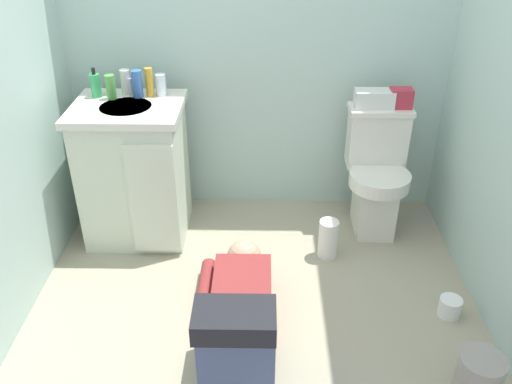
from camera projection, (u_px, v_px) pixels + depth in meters
ground_plane at (255, 298)px, 2.81m from camera, size 2.75×2.90×0.04m
wall_back at (258, 16)px, 3.05m from camera, size 2.41×0.08×2.40m
toilet at (376, 173)px, 3.18m from camera, size 0.36×0.46×0.75m
vanity_cabinet at (135, 171)px, 3.10m from camera, size 0.60×0.53×0.82m
faucet at (131, 87)px, 3.00m from camera, size 0.02×0.02×0.10m
person_plumber at (239, 311)px, 2.45m from camera, size 0.39×1.06×0.52m
tissue_box at (374, 99)px, 3.04m from camera, size 0.22×0.11×0.10m
toiletry_bag at (401, 98)px, 3.03m from camera, size 0.12×0.09×0.11m
soap_dispenser at (96, 85)px, 2.97m from camera, size 0.06×0.06×0.17m
bottle_green at (111, 87)px, 2.95m from camera, size 0.05×0.05×0.13m
bottle_white at (126, 82)px, 3.00m from camera, size 0.06×0.06×0.14m
bottle_blue at (137, 84)px, 2.97m from camera, size 0.06×0.06×0.15m
bottle_amber at (149, 82)px, 2.98m from camera, size 0.04×0.04×0.16m
bottle_clear at (161, 85)px, 3.00m from camera, size 0.06×0.06×0.12m
trash_can at (477, 382)px, 2.16m from camera, size 0.18×0.18×0.27m
paper_towel_roll at (328, 239)px, 3.04m from camera, size 0.11×0.11×0.23m
toilet_paper_roll at (450, 307)px, 2.65m from camera, size 0.11×0.11×0.10m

